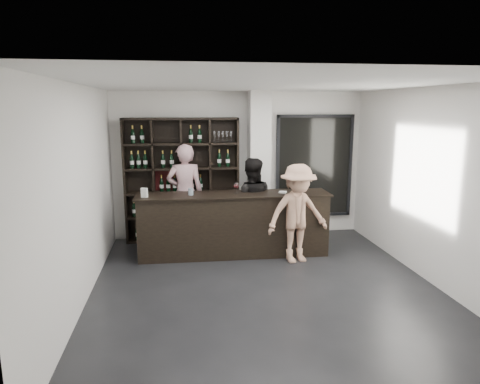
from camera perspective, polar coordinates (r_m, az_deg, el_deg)
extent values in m
cube|color=black|center=(6.40, 3.44, -12.78)|extent=(5.00, 5.50, 0.01)
cube|color=silver|center=(8.41, 2.52, 3.42)|extent=(0.40, 0.40, 2.90)
cube|color=black|center=(8.93, 9.86, 3.39)|extent=(1.60, 0.08, 2.10)
cube|color=black|center=(8.93, 9.86, 3.39)|extent=(1.48, 0.02, 1.98)
cube|color=black|center=(7.58, -0.86, -4.47)|extent=(3.30, 0.62, 1.08)
cube|color=black|center=(7.45, -0.87, -0.35)|extent=(3.38, 0.70, 0.03)
imported|color=#D6A3A8|center=(8.28, -7.32, -0.23)|extent=(0.71, 0.47, 1.92)
imported|color=black|center=(7.88, 1.50, -1.58)|extent=(0.92, 0.77, 1.70)
imported|color=tan|center=(7.26, 7.67, -2.87)|extent=(1.18, 0.82, 1.68)
cylinder|color=silver|center=(7.37, -6.58, 0.05)|extent=(0.11, 0.11, 0.12)
cube|color=white|center=(7.58, 5.71, -0.01)|extent=(0.17, 0.17, 0.02)
cube|color=white|center=(7.31, -12.64, -0.10)|extent=(0.12, 0.09, 0.16)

